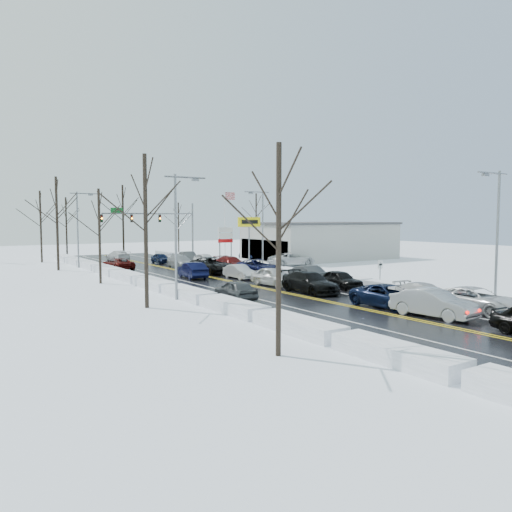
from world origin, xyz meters
TOP-DOWN VIEW (x-y plane):
  - ground at (0.00, 0.00)m, footprint 160.00×160.00m
  - road_surface at (0.00, 2.00)m, footprint 14.00×84.00m
  - snow_bank_left at (-7.60, 2.00)m, footprint 1.66×72.00m
  - snow_bank_right at (7.60, 2.00)m, footprint 1.66×72.00m
  - traffic_signal_mast at (3.45, 27.99)m, footprint 13.28×0.39m
  - tires_plus_sign at (10.50, 15.99)m, footprint 3.20×0.34m
  - used_vehicles_sign at (10.50, 22.00)m, footprint 2.20×0.22m
  - speed_limit_sign at (8.20, -8.00)m, footprint 0.55×0.09m
  - flagpole at (15.17, 30.00)m, footprint 1.87×1.20m
  - dealership_building at (23.98, 18.00)m, footprint 20.40×12.40m
  - streetlight_se at (8.30, -18.00)m, footprint 3.20×0.25m
  - streetlight_ne at (8.30, 10.00)m, footprint 3.20×0.25m
  - streetlight_sw at (-8.30, -4.00)m, footprint 3.20×0.25m
  - streetlight_nw at (-8.30, 24.00)m, footprint 3.20×0.25m
  - tree_left_a at (-11.00, -20.00)m, footprint 3.60×3.60m
  - tree_left_b at (-11.50, -6.00)m, footprint 4.00×4.00m
  - tree_left_c at (-10.50, 8.00)m, footprint 3.40×3.40m
  - tree_left_d at (-11.20, 22.00)m, footprint 4.20×4.20m
  - tree_left_e at (-10.80, 34.00)m, footprint 3.80×3.80m
  - tree_far_b at (-6.00, 41.00)m, footprint 3.60×3.60m
  - tree_far_c at (2.00, 39.00)m, footprint 4.40×4.40m
  - tree_far_d at (12.00, 40.50)m, footprint 3.40×3.40m
  - tree_far_e at (28.00, 41.00)m, footprint 4.20×4.20m
  - queued_car_1 at (1.56, -18.32)m, footprint 2.30×5.25m
  - queued_car_2 at (1.79, -14.69)m, footprint 2.51×5.43m
  - queued_car_3 at (1.68, -6.71)m, footprint 2.54×5.77m
  - queued_car_4 at (1.59, -1.93)m, footprint 2.28×4.91m
  - queued_car_5 at (1.80, 4.12)m, footprint 1.44×4.14m
  - queued_car_6 at (1.86, 9.75)m, footprint 2.96×6.23m
  - queued_car_7 at (1.68, 17.40)m, footprint 2.31×5.18m
  - queued_car_8 at (1.86, 23.84)m, footprint 1.60×3.92m
  - queued_car_10 at (5.12, -18.79)m, footprint 2.85×5.71m
  - queued_car_11 at (5.32, -14.82)m, footprint 2.21×4.82m
  - queued_car_12 at (5.34, -6.24)m, footprint 2.05×4.55m
  - queued_car_13 at (5.32, -2.46)m, footprint 1.83×4.86m
  - queued_car_14 at (5.41, 6.31)m, footprint 2.72×5.70m
  - queued_car_15 at (5.06, 11.30)m, footprint 2.34×5.41m
  - queued_car_16 at (5.28, 17.89)m, footprint 2.12×4.61m
  - queued_car_17 at (5.19, 22.57)m, footprint 2.03×4.63m
  - oncoming_car_0 at (-1.78, 7.12)m, footprint 2.20×4.94m
  - oncoming_car_1 at (-5.44, 18.84)m, footprint 2.89×5.14m
  - oncoming_car_2 at (-1.89, 29.74)m, footprint 2.18×5.22m
  - oncoming_car_3 at (-5.09, -6.58)m, footprint 2.08×4.49m
  - parked_car_0 at (14.06, 11.77)m, footprint 6.12×3.45m
  - parked_car_1 at (17.09, 15.56)m, footprint 1.96×4.73m
  - parked_car_2 at (14.94, 22.61)m, footprint 2.09×4.65m

SIDE VIEW (x-z plane):
  - ground at x=0.00m, z-range 0.00..0.00m
  - snow_bank_left at x=-7.60m, z-range -0.37..0.37m
  - snow_bank_right at x=7.60m, z-range -0.37..0.37m
  - queued_car_1 at x=1.56m, z-range -0.84..0.84m
  - queued_car_2 at x=1.79m, z-range -0.75..0.75m
  - queued_car_3 at x=1.68m, z-range -0.82..0.82m
  - queued_car_4 at x=1.59m, z-range -0.81..0.81m
  - queued_car_5 at x=1.80m, z-range -0.68..0.68m
  - queued_car_6 at x=1.86m, z-range -0.86..0.86m
  - queued_car_7 at x=1.68m, z-range -0.74..0.74m
  - queued_car_8 at x=1.86m, z-range -0.67..0.67m
  - queued_car_10 at x=5.12m, z-range -0.78..0.78m
  - queued_car_11 at x=5.32m, z-range -0.68..0.68m
  - queued_car_12 at x=5.34m, z-range -0.76..0.76m
  - queued_car_13 at x=5.32m, z-range -0.79..0.79m
  - queued_car_14 at x=5.41m, z-range -0.79..0.79m
  - queued_car_15 at x=5.06m, z-range -0.78..0.78m
  - queued_car_16 at x=5.28m, z-range -0.77..0.77m
  - queued_car_17 at x=5.19m, z-range -0.74..0.74m
  - oncoming_car_0 at x=-1.78m, z-range -0.79..0.79m
  - oncoming_car_1 at x=-5.44m, z-range -0.68..0.68m
  - oncoming_car_2 at x=-1.89m, z-range -0.75..0.75m
  - oncoming_car_3 at x=-5.09m, z-range -0.75..0.75m
  - parked_car_0 at x=14.06m, z-range -0.81..0.81m
  - parked_car_1 at x=17.09m, z-range -0.68..0.68m
  - parked_car_2 at x=14.94m, z-range -0.78..0.78m
  - road_surface at x=0.00m, z-range 0.00..0.01m
  - speed_limit_sign at x=8.20m, z-range 0.46..2.81m
  - dealership_building at x=23.98m, z-range 0.01..5.31m
  - used_vehicles_sign at x=10.50m, z-range 0.99..5.64m
  - tires_plus_sign at x=10.50m, z-range 1.99..7.99m
  - streetlight_se at x=8.30m, z-range 0.81..9.81m
  - streetlight_ne at x=8.30m, z-range 0.81..9.81m
  - streetlight_sw at x=-8.30m, z-range 0.81..9.81m
  - streetlight_nw at x=-8.30m, z-range 0.81..9.81m
  - traffic_signal_mast at x=3.45m, z-range 1.48..9.48m
  - flagpole at x=15.17m, z-range 0.93..10.93m
  - tree_left_c at x=-10.50m, z-range 1.69..10.19m
  - tree_far_d at x=12.00m, z-range 1.69..10.19m
  - tree_left_a at x=-11.00m, z-range 1.79..10.79m
  - tree_far_b at x=-6.00m, z-range 1.79..10.79m
  - tree_left_e at x=-10.80m, z-range 1.89..11.39m
  - tree_left_b at x=-11.50m, z-range 1.99..11.99m
  - tree_left_d at x=-11.20m, z-range 2.08..12.58m
  - tree_far_e at x=28.00m, z-range 2.08..12.58m
  - tree_far_c at x=2.00m, z-range 2.18..13.18m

